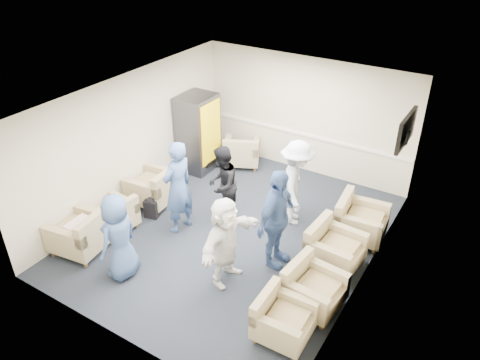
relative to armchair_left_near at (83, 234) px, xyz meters
The scene contains 25 objects.
floor 2.78m from the armchair_left_near, 42.58° to the left, with size 6.00×6.00×0.00m, color black.
ceiling 3.62m from the armchair_left_near, 42.58° to the left, with size 6.00×6.00×0.00m, color silver.
back_wall 5.37m from the armchair_left_near, 67.35° to the left, with size 5.00×0.02×2.70m, color beige.
front_wall 2.53m from the armchair_left_near, 29.17° to the right, with size 5.00×0.02×2.70m, color beige.
left_wall 2.17m from the armchair_left_near, 104.10° to the left, with size 0.02×6.00×2.70m, color beige.
right_wall 5.00m from the armchair_left_near, 22.39° to the left, with size 0.02×6.00×2.70m, color beige.
chair_rail 5.28m from the armchair_left_near, 67.26° to the left, with size 4.98×0.04×0.06m, color white.
tv 6.02m from the armchair_left_near, 39.37° to the left, with size 0.10×1.00×0.58m.
armchair_left_near is the anchor object (origin of this frame).
armchair_left_mid 0.73m from the armchair_left_near, 88.20° to the left, with size 0.85×0.85×0.62m.
armchair_left_far 1.90m from the armchair_left_near, 87.88° to the left, with size 0.95×0.95×0.71m.
armchair_right_near 3.93m from the armchair_left_near, ahead, with size 0.78×0.78×0.61m.
armchair_right_midnear 4.15m from the armchair_left_near, 12.74° to the left, with size 0.88×0.88×0.65m.
armchair_right_midfar 4.42m from the armchair_left_near, 26.54° to the left, with size 0.90×0.90×0.68m.
armchair_right_far 5.04m from the armchair_left_near, 36.32° to the left, with size 0.95×0.95×0.70m.
armchair_corner 4.31m from the armchair_left_near, 80.35° to the left, with size 1.11×1.11×0.66m.
vending_machine 3.67m from the armchair_left_near, 90.98° to the left, with size 0.74×0.86×1.81m.
backpack 1.49m from the armchair_left_near, 77.14° to the left, with size 0.31×0.26×0.46m.
pillow 0.19m from the armchair_left_near, 145.20° to the right, with size 0.48×0.36×0.14m, color white.
person_front_left 1.13m from the armchair_left_near, ahead, with size 0.76×0.49×1.55m, color #39558B.
person_mid_left 1.88m from the armchair_left_near, 53.62° to the left, with size 0.68×0.44×1.86m, color #39558B.
person_back_left 2.70m from the armchair_left_near, 53.93° to the left, with size 0.77×0.60×1.57m, color black.
person_back_right 4.03m from the armchair_left_near, 45.03° to the left, with size 1.12×0.65×1.74m, color white.
person_mid_right 3.49m from the armchair_left_near, 26.07° to the left, with size 1.08×0.45×1.84m, color #39558B.
person_front_right 2.72m from the armchair_left_near, 15.53° to the left, with size 1.46×0.46×1.57m, color white.
Camera 1 is at (3.90, -6.10, 5.45)m, focal length 35.00 mm.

